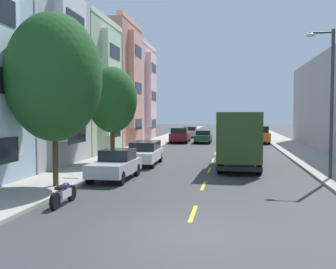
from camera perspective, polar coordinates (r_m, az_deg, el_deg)
The scene contains 19 objects.
ground_plane at distance 40.88m, azimuth 7.42°, elevation -1.60°, with size 160.00×160.00×0.00m, color #38383A.
sidewalk_left at distance 39.74m, azimuth -2.96°, elevation -1.61°, with size 3.20×120.00×0.14m, color #A39E93.
sidewalk_right at distance 39.31m, azimuth 17.74°, elevation -1.80°, with size 3.20×120.00×0.14m, color #A39E93.
lane_centerline_dashes at distance 35.41m, azimuth 7.16°, elevation -2.31°, with size 0.14×47.20×0.01m.
townhouse_third_sage at distance 34.51m, azimuth -17.29°, elevation 6.35°, with size 11.60×7.95×11.13m.
townhouse_fourth_terracotta at distance 41.98m, azimuth -12.24°, elevation 6.97°, with size 11.46×7.95×12.83m.
townhouse_fifth_rose at distance 49.83m, azimuth -9.56°, elevation 5.81°, with size 12.86×7.95×11.86m.
street_tree_nearest at distance 17.79m, azimuth -16.36°, elevation 8.05°, with size 4.16×4.16×7.57m.
street_tree_second at distance 25.57m, azimuth -8.19°, elevation 5.05°, with size 3.24×3.24×6.22m.
street_lamp at distance 20.66m, azimuth 22.55°, elevation 5.65°, with size 1.35×0.28×7.28m.
delivery_box_truck at distance 23.74m, azimuth 10.55°, elevation -0.36°, with size 2.64×7.20×3.40m.
parked_suv_orange at distance 44.66m, azimuth 13.29°, elevation 0.01°, with size 2.02×4.83×1.93m.
parked_pickup_burgundy at distance 44.41m, azimuth 1.80°, elevation -0.13°, with size 2.13×5.35×1.73m.
parked_wagon_white at distance 25.30m, azimuth -3.45°, elevation -2.63°, with size 1.94×4.75×1.50m.
parked_hatchback_silver at distance 19.76m, azimuth -7.71°, elevation -4.39°, with size 1.84×4.04×1.50m.
parked_wagon_champagne at distance 54.63m, azimuth 3.30°, elevation 0.44°, with size 1.89×4.73×1.50m.
parked_wagon_navy at distance 50.20m, azimuth 12.63°, elevation 0.14°, with size 1.89×4.73×1.50m.
moving_forest_sedan at distance 44.08m, azimuth 5.21°, elevation -0.27°, with size 1.80×4.50×1.43m.
parked_motorcycle at distance 14.73m, azimuth -15.05°, elevation -8.42°, with size 0.62×2.05×0.90m.
Camera 1 is at (1.20, -10.73, 3.32)m, focal length 41.52 mm.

